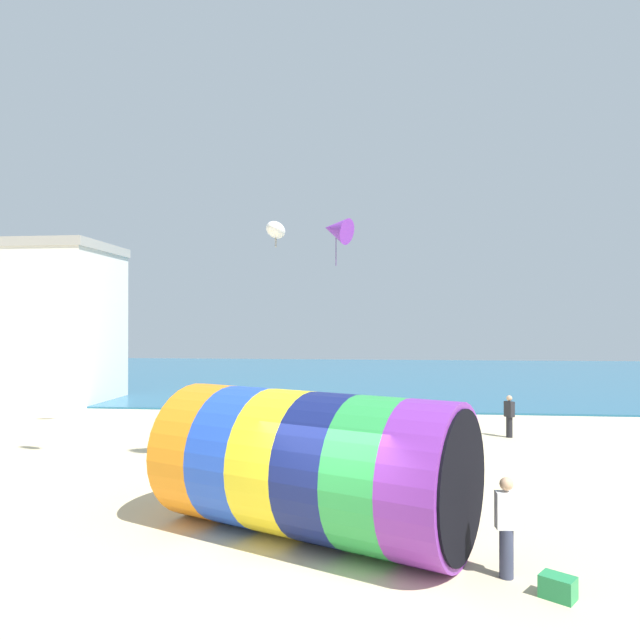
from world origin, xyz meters
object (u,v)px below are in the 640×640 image
object	(u,v)px
giant_inflatable_tube	(311,464)
cooler_box	(558,587)
kite_white_parafoil	(276,230)
kite_handler	(506,526)
kite_purple_delta	(336,230)
bystander_near_water	(509,416)

from	to	relation	value
giant_inflatable_tube	cooler_box	world-z (taller)	giant_inflatable_tube
giant_inflatable_tube	kite_white_parafoil	size ratio (longest dim) A/B	5.27
kite_handler	cooler_box	world-z (taller)	kite_handler
kite_white_parafoil	cooler_box	xyz separation A→B (m)	(5.55, -5.47, -6.70)
giant_inflatable_tube	kite_purple_delta	distance (m)	13.78
cooler_box	kite_purple_delta	bearing A→B (deg)	107.88
kite_purple_delta	kite_white_parafoil	world-z (taller)	kite_purple_delta
kite_purple_delta	bystander_near_water	xyz separation A→B (m)	(6.78, -1.05, -7.48)
kite_handler	kite_white_parafoil	distance (m)	9.10
kite_handler	bystander_near_water	world-z (taller)	kite_handler
kite_handler	kite_white_parafoil	size ratio (longest dim) A/B	1.30
cooler_box	bystander_near_water	bearing A→B (deg)	80.51
kite_purple_delta	cooler_box	world-z (taller)	kite_purple_delta
kite_handler	kite_white_parafoil	xyz separation A→B (m)	(-4.90, 4.79, 5.99)
giant_inflatable_tube	kite_handler	distance (m)	3.94
kite_handler	kite_white_parafoil	bearing A→B (deg)	135.69
kite_handler	kite_purple_delta	xyz separation A→B (m)	(-3.93, 13.51, 7.42)
kite_handler	kite_white_parafoil	world-z (taller)	kite_white_parafoil
giant_inflatable_tube	kite_handler	world-z (taller)	giant_inflatable_tube
kite_handler	cooler_box	xyz separation A→B (m)	(0.65, -0.68, -0.71)
kite_handler	cooler_box	size ratio (longest dim) A/B	3.33
giant_inflatable_tube	cooler_box	size ratio (longest dim) A/B	13.46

